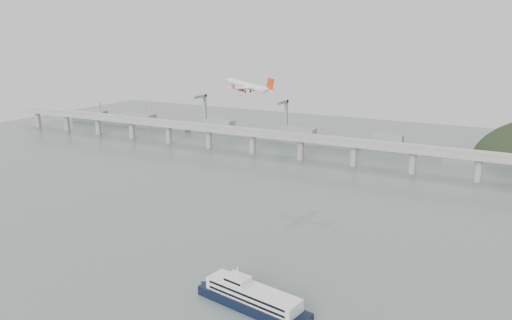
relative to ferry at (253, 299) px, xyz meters
The scene contains 5 objects.
ground 68.72m from the ferry, 138.44° to the left, with size 900.00×900.00×0.00m, color slate.
bridge 251.38m from the ferry, 102.06° to the left, with size 800.00×22.00×23.90m.
distant_fleet 373.05m from the ferry, 123.64° to the left, with size 453.00×60.90×40.00m.
ferry is the anchor object (origin of this frame).
airliner 173.28m from the ferry, 119.09° to the left, with size 42.70×39.03×11.50m.
Camera 1 is at (140.57, -212.61, 113.69)m, focal length 35.00 mm.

